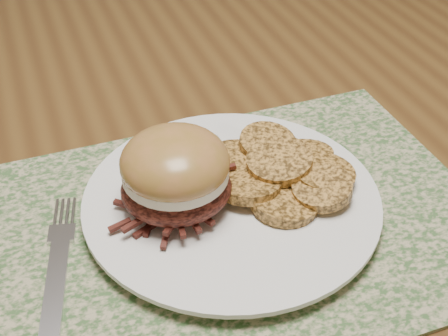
# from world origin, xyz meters

# --- Properties ---
(dining_table) EXTENTS (1.50, 0.90, 0.75)m
(dining_table) POSITION_xyz_m (0.00, 0.00, 0.67)
(dining_table) COLOR brown
(dining_table) RESTS_ON ground
(placemat) EXTENTS (0.45, 0.33, 0.00)m
(placemat) POSITION_xyz_m (0.15, -0.26, 0.75)
(placemat) COLOR #3C5F30
(placemat) RESTS_ON dining_table
(dinner_plate) EXTENTS (0.26, 0.26, 0.02)m
(dinner_plate) POSITION_xyz_m (0.15, -0.24, 0.76)
(dinner_plate) COLOR white
(dinner_plate) RESTS_ON placemat
(pork_sandwich) EXTENTS (0.10, 0.10, 0.08)m
(pork_sandwich) POSITION_xyz_m (0.10, -0.23, 0.81)
(pork_sandwich) COLOR black
(pork_sandwich) RESTS_ON dinner_plate
(roasted_potatoes) EXTENTS (0.15, 0.16, 0.04)m
(roasted_potatoes) POSITION_xyz_m (0.20, -0.23, 0.78)
(roasted_potatoes) COLOR #BF8538
(roasted_potatoes) RESTS_ON dinner_plate
(fork) EXTENTS (0.06, 0.20, 0.00)m
(fork) POSITION_xyz_m (-0.02, -0.27, 0.76)
(fork) COLOR silver
(fork) RESTS_ON placemat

